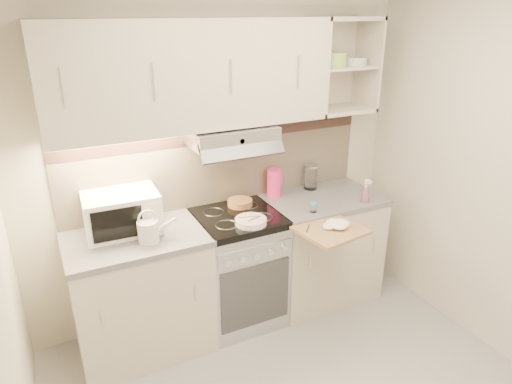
{
  "coord_description": "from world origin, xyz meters",
  "views": [
    {
      "loc": [
        -1.24,
        -1.67,
        2.3
      ],
      "look_at": [
        0.08,
        0.95,
        1.12
      ],
      "focal_mm": 32.0,
      "sensor_mm": 36.0,
      "label": 1
    }
  ],
  "objects_px": {
    "watering_can": "(149,230)",
    "pink_pitcher": "(274,183)",
    "plate_stack": "(251,221)",
    "cutting_board": "(331,230)",
    "electric_range": "(238,268)",
    "glass_jar": "(311,177)",
    "microwave": "(122,212)",
    "spray_bottle": "(365,192)"
  },
  "relations": [
    {
      "from": "watering_can",
      "to": "cutting_board",
      "type": "height_order",
      "value": "watering_can"
    },
    {
      "from": "electric_range",
      "to": "glass_jar",
      "type": "bearing_deg",
      "value": 14.68
    },
    {
      "from": "watering_can",
      "to": "pink_pitcher",
      "type": "xyz_separation_m",
      "value": [
        1.09,
        0.32,
        0.03
      ]
    },
    {
      "from": "electric_range",
      "to": "glass_jar",
      "type": "xyz_separation_m",
      "value": [
        0.76,
        0.2,
        0.55
      ]
    },
    {
      "from": "watering_can",
      "to": "spray_bottle",
      "type": "xyz_separation_m",
      "value": [
        1.67,
        -0.1,
        -0.0
      ]
    },
    {
      "from": "electric_range",
      "to": "spray_bottle",
      "type": "distance_m",
      "value": 1.14
    },
    {
      "from": "electric_range",
      "to": "pink_pitcher",
      "type": "bearing_deg",
      "value": 25.78
    },
    {
      "from": "electric_range",
      "to": "spray_bottle",
      "type": "height_order",
      "value": "spray_bottle"
    },
    {
      "from": "microwave",
      "to": "plate_stack",
      "type": "xyz_separation_m",
      "value": [
        0.82,
        -0.3,
        -0.12
      ]
    },
    {
      "from": "pink_pitcher",
      "to": "cutting_board",
      "type": "xyz_separation_m",
      "value": [
        0.08,
        -0.67,
        -0.14
      ]
    },
    {
      "from": "microwave",
      "to": "spray_bottle",
      "type": "height_order",
      "value": "microwave"
    },
    {
      "from": "watering_can",
      "to": "spray_bottle",
      "type": "distance_m",
      "value": 1.67
    },
    {
      "from": "microwave",
      "to": "cutting_board",
      "type": "xyz_separation_m",
      "value": [
        1.29,
        -0.58,
        -0.16
      ]
    },
    {
      "from": "glass_jar",
      "to": "plate_stack",
      "type": "bearing_deg",
      "value": -152.91
    },
    {
      "from": "pink_pitcher",
      "to": "glass_jar",
      "type": "height_order",
      "value": "pink_pitcher"
    },
    {
      "from": "microwave",
      "to": "spray_bottle",
      "type": "distance_m",
      "value": 1.82
    },
    {
      "from": "glass_jar",
      "to": "spray_bottle",
      "type": "distance_m",
      "value": 0.48
    },
    {
      "from": "microwave",
      "to": "glass_jar",
      "type": "distance_m",
      "value": 1.56
    },
    {
      "from": "microwave",
      "to": "cutting_board",
      "type": "relative_size",
      "value": 1.16
    },
    {
      "from": "cutting_board",
      "to": "microwave",
      "type": "bearing_deg",
      "value": 147.33
    },
    {
      "from": "plate_stack",
      "to": "electric_range",
      "type": "bearing_deg",
      "value": 96.48
    },
    {
      "from": "electric_range",
      "to": "microwave",
      "type": "xyz_separation_m",
      "value": [
        -0.8,
        0.12,
        0.59
      ]
    },
    {
      "from": "microwave",
      "to": "plate_stack",
      "type": "relative_size",
      "value": 2.23
    },
    {
      "from": "electric_range",
      "to": "cutting_board",
      "type": "height_order",
      "value": "electric_range"
    },
    {
      "from": "microwave",
      "to": "pink_pitcher",
      "type": "relative_size",
      "value": 2.19
    },
    {
      "from": "microwave",
      "to": "plate_stack",
      "type": "distance_m",
      "value": 0.88
    },
    {
      "from": "microwave",
      "to": "cutting_board",
      "type": "distance_m",
      "value": 1.43
    },
    {
      "from": "electric_range",
      "to": "pink_pitcher",
      "type": "distance_m",
      "value": 0.73
    },
    {
      "from": "spray_bottle",
      "to": "cutting_board",
      "type": "distance_m",
      "value": 0.56
    },
    {
      "from": "plate_stack",
      "to": "pink_pitcher",
      "type": "relative_size",
      "value": 0.99
    },
    {
      "from": "plate_stack",
      "to": "cutting_board",
      "type": "distance_m",
      "value": 0.56
    },
    {
      "from": "watering_can",
      "to": "spray_bottle",
      "type": "height_order",
      "value": "watering_can"
    },
    {
      "from": "electric_range",
      "to": "watering_can",
      "type": "bearing_deg",
      "value": -169.95
    },
    {
      "from": "microwave",
      "to": "spray_bottle",
      "type": "relative_size",
      "value": 2.53
    },
    {
      "from": "electric_range",
      "to": "watering_can",
      "type": "xyz_separation_m",
      "value": [
        -0.67,
        -0.12,
        0.53
      ]
    },
    {
      "from": "plate_stack",
      "to": "cutting_board",
      "type": "relative_size",
      "value": 0.52
    },
    {
      "from": "electric_range",
      "to": "watering_can",
      "type": "distance_m",
      "value": 0.87
    },
    {
      "from": "microwave",
      "to": "plate_stack",
      "type": "height_order",
      "value": "microwave"
    },
    {
      "from": "microwave",
      "to": "watering_can",
      "type": "distance_m",
      "value": 0.27
    },
    {
      "from": "spray_bottle",
      "to": "cutting_board",
      "type": "height_order",
      "value": "spray_bottle"
    },
    {
      "from": "microwave",
      "to": "spray_bottle",
      "type": "xyz_separation_m",
      "value": [
        1.79,
        -0.34,
        -0.06
      ]
    },
    {
      "from": "plate_stack",
      "to": "pink_pitcher",
      "type": "bearing_deg",
      "value": 43.99
    }
  ]
}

